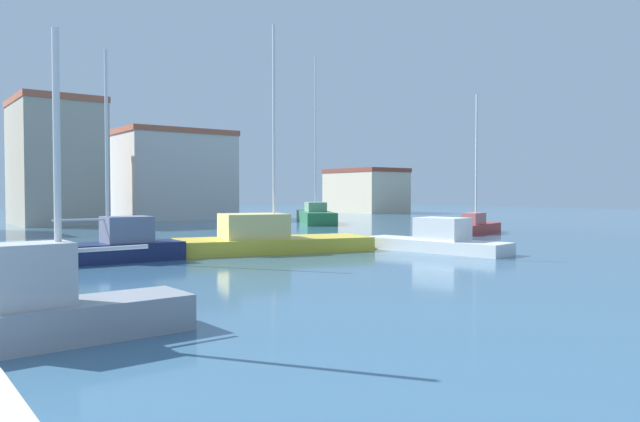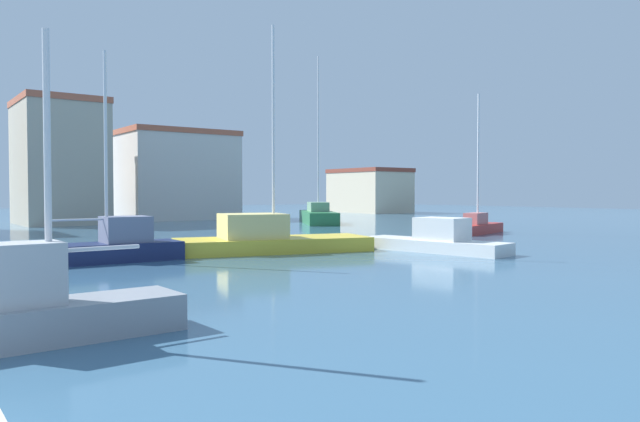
{
  "view_description": "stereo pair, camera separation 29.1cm",
  "coord_description": "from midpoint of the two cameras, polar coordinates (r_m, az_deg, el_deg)",
  "views": [
    {
      "loc": [
        1.93,
        -6.98,
        2.61
      ],
      "look_at": [
        19.13,
        16.08,
        1.7
      ],
      "focal_mm": 33.63,
      "sensor_mm": 36.0,
      "label": 1
    },
    {
      "loc": [
        2.16,
        -7.16,
        2.61
      ],
      "look_at": [
        19.13,
        16.08,
        1.7
      ],
      "focal_mm": 33.63,
      "sensor_mm": 36.0,
      "label": 2
    }
  ],
  "objects": [
    {
      "name": "water",
      "position": [
        30.12,
        -10.54,
        -3.19
      ],
      "size": [
        160.0,
        160.0,
        0.0
      ],
      "primitive_type": "plane",
      "color": "#38607F",
      "rests_on": "ground"
    },
    {
      "name": "sailboat_red_distant_north",
      "position": [
        38.93,
        14.94,
        -1.33
      ],
      "size": [
        5.7,
        3.06,
        8.76
      ],
      "color": "#B22823",
      "rests_on": "water"
    },
    {
      "name": "sailboat_yellow_distant_east",
      "position": [
        26.15,
        -4.7,
        -2.63
      ],
      "size": [
        8.83,
        4.94,
        9.83
      ],
      "color": "gold",
      "rests_on": "water"
    },
    {
      "name": "motorboat_white_center_channel",
      "position": [
        26.67,
        11.28,
        -2.74
      ],
      "size": [
        2.91,
        6.99,
        1.5
      ],
      "color": "white",
      "rests_on": "water"
    },
    {
      "name": "sailboat_green_mid_harbor",
      "position": [
        50.1,
        -0.02,
        -0.39
      ],
      "size": [
        6.43,
        8.99,
        13.89
      ],
      "color": "#28703D",
      "rests_on": "water"
    },
    {
      "name": "sailboat_grey_far_right",
      "position": [
        11.52,
        -24.21,
        -8.51
      ],
      "size": [
        4.6,
        1.56,
        5.43
      ],
      "color": "gray",
      "rests_on": "water"
    },
    {
      "name": "sailboat_navy_inner_mooring",
      "position": [
        23.76,
        -18.88,
        -3.11
      ],
      "size": [
        5.46,
        1.96,
        7.85
      ],
      "color": "#19234C",
      "rests_on": "water"
    },
    {
      "name": "harbor_office",
      "position": [
        53.34,
        -23.39,
        4.3
      ],
      "size": [
        6.32,
        8.18,
        10.12
      ],
      "color": "#B2A893",
      "rests_on": "ground"
    },
    {
      "name": "warehouse_block",
      "position": [
        59.44,
        -13.42,
        3.34
      ],
      "size": [
        10.38,
        8.03,
        8.48
      ],
      "color": "beige",
      "rests_on": "ground"
    },
    {
      "name": "yacht_club",
      "position": [
        77.09,
        4.82,
        1.95
      ],
      "size": [
        6.65,
        9.96,
        5.6
      ],
      "color": "beige",
      "rests_on": "ground"
    }
  ]
}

